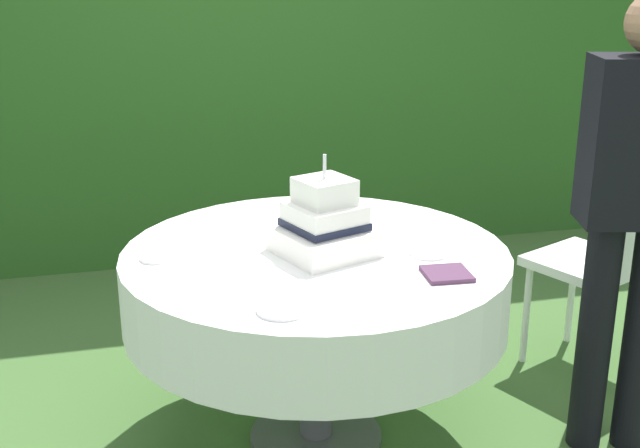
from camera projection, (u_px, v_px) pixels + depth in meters
ground_plane at (316, 437)px, 3.03m from camera, size 20.00×20.00×0.00m
foliage_hedge at (224, 43)px, 4.63m from camera, size 5.97×0.48×2.43m
cake_table at (316, 285)px, 2.84m from camera, size 1.33×1.33×0.74m
wedding_cake at (325, 225)px, 2.74m from camera, size 0.38×0.38×0.34m
serving_plate_near at (282, 309)px, 2.32m from camera, size 0.15×0.15×0.01m
serving_plate_far at (429, 253)px, 2.75m from camera, size 0.12×0.12×0.01m
serving_plate_left at (156, 258)px, 2.71m from camera, size 0.11×0.11×0.01m
napkin_stack at (447, 274)px, 2.57m from camera, size 0.15×0.15×0.01m
garden_chair at (605, 253)px, 3.34m from camera, size 0.53×0.53×0.89m
standing_person at (635, 200)px, 2.70m from camera, size 0.40×0.29×1.60m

